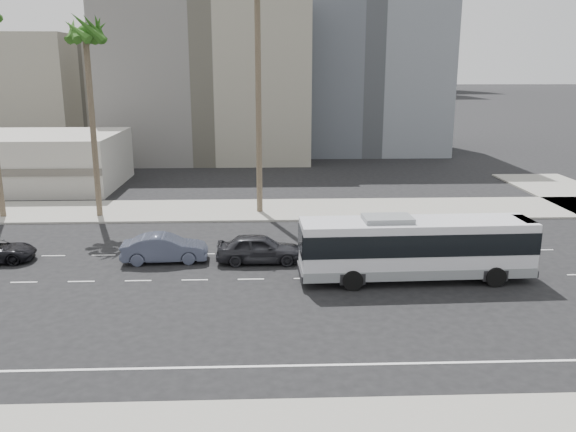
{
  "coord_description": "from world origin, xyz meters",
  "views": [
    {
      "loc": [
        -5.17,
        -29.83,
        11.09
      ],
      "look_at": [
        -3.85,
        4.0,
        2.47
      ],
      "focal_mm": 36.77,
      "sensor_mm": 36.0,
      "label": 1
    }
  ],
  "objects_px": {
    "city_bus": "(416,246)",
    "palm_mid": "(85,37)",
    "car_b": "(165,248)",
    "car_a": "(259,248)"
  },
  "relations": [
    {
      "from": "city_bus",
      "to": "car_b",
      "type": "height_order",
      "value": "city_bus"
    },
    {
      "from": "city_bus",
      "to": "car_a",
      "type": "height_order",
      "value": "city_bus"
    },
    {
      "from": "city_bus",
      "to": "palm_mid",
      "type": "bearing_deg",
      "value": 143.46
    },
    {
      "from": "car_b",
      "to": "palm_mid",
      "type": "xyz_separation_m",
      "value": [
        -6.66,
        10.74,
        12.27
      ]
    },
    {
      "from": "car_a",
      "to": "car_b",
      "type": "bearing_deg",
      "value": 86.98
    },
    {
      "from": "car_b",
      "to": "car_a",
      "type": "bearing_deg",
      "value": -96.82
    },
    {
      "from": "city_bus",
      "to": "palm_mid",
      "type": "xyz_separation_m",
      "value": [
        -20.49,
        14.25,
        11.23
      ]
    },
    {
      "from": "car_a",
      "to": "car_b",
      "type": "height_order",
      "value": "car_a"
    },
    {
      "from": "car_a",
      "to": "palm_mid",
      "type": "xyz_separation_m",
      "value": [
        -12.16,
        11.07,
        12.24
      ]
    },
    {
      "from": "city_bus",
      "to": "car_b",
      "type": "relative_size",
      "value": 2.5
    }
  ]
}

